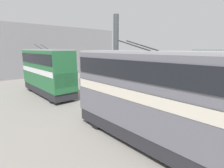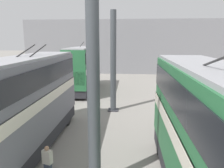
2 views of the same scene
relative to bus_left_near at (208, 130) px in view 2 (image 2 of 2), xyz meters
name	(u,v)px [view 2 (image 2 of 2)]	position (x,y,z in m)	size (l,w,h in m)	color
depot_back_wall	(122,47)	(32.23, 4.14, 1.84)	(0.50, 36.00, 9.66)	gray
support_column_near	(94,92)	(0.68, 4.14, 1.13)	(0.91, 0.91, 8.48)	#42474C
support_column_far	(113,64)	(10.90, 4.14, 1.13)	(0.91, 0.91, 8.48)	#42474C
bus_left_near	(208,130)	(0.00, 0.00, 0.00)	(9.99, 2.54, 5.88)	black
bus_right_mid	(24,100)	(3.26, 8.27, -0.02)	(11.18, 2.54, 5.83)	black
bus_right_far	(83,66)	(18.14, 8.27, 0.00)	(9.62, 2.54, 5.87)	black
person_by_right_row	(48,161)	(1.10, 6.32, -2.18)	(0.36, 0.47, 1.55)	#384251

